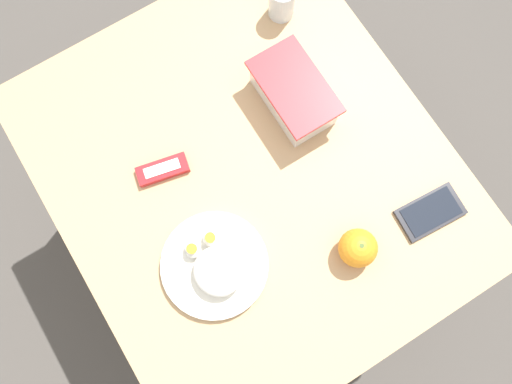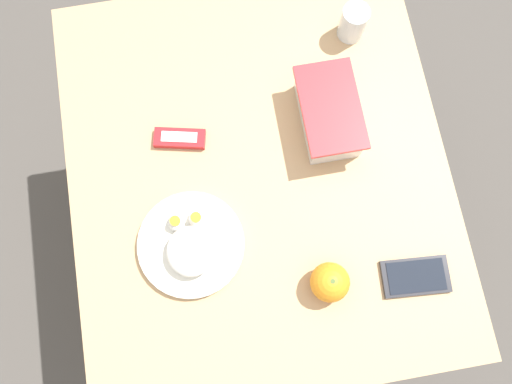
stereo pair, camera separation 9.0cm
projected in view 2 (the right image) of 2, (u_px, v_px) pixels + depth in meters
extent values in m
plane|color=#4C4742|center=(257.00, 223.00, 1.83)|extent=(10.00, 10.00, 0.00)
cube|color=tan|center=(258.00, 173.00, 1.13)|extent=(0.97, 0.85, 0.03)
cylinder|color=#A07D56|center=(119.00, 93.00, 1.57)|extent=(0.05, 0.05, 0.70)
cylinder|color=#A07D56|center=(154.00, 377.00, 1.38)|extent=(0.05, 0.05, 0.70)
cylinder|color=#A07D56|center=(347.00, 56.00, 1.59)|extent=(0.05, 0.05, 0.70)
cylinder|color=#A07D56|center=(412.00, 329.00, 1.41)|extent=(0.05, 0.05, 0.70)
cube|color=white|center=(328.00, 115.00, 1.11)|extent=(0.19, 0.11, 0.08)
cube|color=#CCBC84|center=(327.00, 118.00, 1.12)|extent=(0.18, 0.10, 0.04)
cube|color=red|center=(331.00, 107.00, 1.06)|extent=(0.21, 0.13, 0.01)
ellipsoid|color=gray|center=(326.00, 92.00, 1.12)|extent=(0.05, 0.05, 0.02)
ellipsoid|color=gray|center=(328.00, 115.00, 1.11)|extent=(0.06, 0.05, 0.03)
ellipsoid|color=gray|center=(339.00, 136.00, 1.09)|extent=(0.05, 0.04, 0.02)
sphere|color=orange|center=(330.00, 282.00, 1.02)|extent=(0.08, 0.08, 0.08)
cylinder|color=#4C662D|center=(333.00, 281.00, 0.98)|extent=(0.01, 0.01, 0.00)
cylinder|color=silver|center=(191.00, 244.00, 1.07)|extent=(0.23, 0.23, 0.02)
ellipsoid|color=white|center=(191.00, 251.00, 1.04)|extent=(0.11, 0.10, 0.05)
ellipsoid|color=white|center=(176.00, 222.00, 1.06)|extent=(0.04, 0.03, 0.03)
cylinder|color=#F4A823|center=(175.00, 221.00, 1.04)|extent=(0.02, 0.02, 0.01)
ellipsoid|color=white|center=(197.00, 218.00, 1.06)|extent=(0.04, 0.03, 0.03)
cylinder|color=#F4A823|center=(196.00, 217.00, 1.04)|extent=(0.02, 0.02, 0.01)
cube|color=red|center=(180.00, 138.00, 1.12)|extent=(0.07, 0.12, 0.02)
cube|color=white|center=(179.00, 137.00, 1.11)|extent=(0.04, 0.08, 0.00)
cube|color=#232328|center=(415.00, 276.00, 1.06)|extent=(0.09, 0.15, 0.01)
cube|color=black|center=(416.00, 276.00, 1.05)|extent=(0.08, 0.13, 0.00)
cylinder|color=silver|center=(353.00, 23.00, 1.15)|extent=(0.06, 0.06, 0.09)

